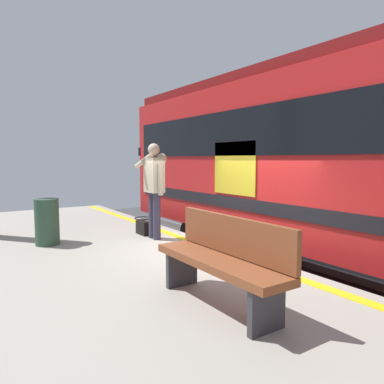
% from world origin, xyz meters
% --- Properties ---
extents(ground_plane, '(24.59, 24.59, 0.00)m').
position_xyz_m(ground_plane, '(0.00, 0.00, 0.00)').
color(ground_plane, '#3D3D3F').
extents(platform, '(13.01, 4.91, 1.04)m').
position_xyz_m(platform, '(0.00, 2.45, 0.52)').
color(platform, '#9E998E').
rests_on(platform, ground).
extents(safety_line, '(12.75, 0.16, 0.01)m').
position_xyz_m(safety_line, '(0.00, 0.30, 1.05)').
color(safety_line, yellow).
rests_on(safety_line, platform).
extents(track_rail_near, '(16.91, 0.08, 0.16)m').
position_xyz_m(track_rail_near, '(0.00, -1.48, 0.08)').
color(track_rail_near, slate).
rests_on(track_rail_near, ground).
extents(track_rail_far, '(16.91, 0.08, 0.16)m').
position_xyz_m(track_rail_far, '(0.00, -2.91, 0.08)').
color(track_rail_far, slate).
rests_on(track_rail_far, ground).
extents(passenger, '(0.57, 0.55, 1.77)m').
position_xyz_m(passenger, '(1.18, 0.74, 2.09)').
color(passenger, '#383347').
rests_on(passenger, platform).
extents(handbag, '(0.39, 0.35, 0.33)m').
position_xyz_m(handbag, '(1.63, 0.76, 1.20)').
color(handbag, black).
rests_on(handbag, platform).
extents(bench, '(1.72, 0.44, 0.90)m').
position_xyz_m(bench, '(-1.90, 1.57, 1.54)').
color(bench, brown).
rests_on(bench, platform).
extents(trash_bin, '(0.40, 0.40, 0.80)m').
position_xyz_m(trash_bin, '(1.79, 2.52, 1.44)').
color(trash_bin, '#2D4C38').
rests_on(trash_bin, platform).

